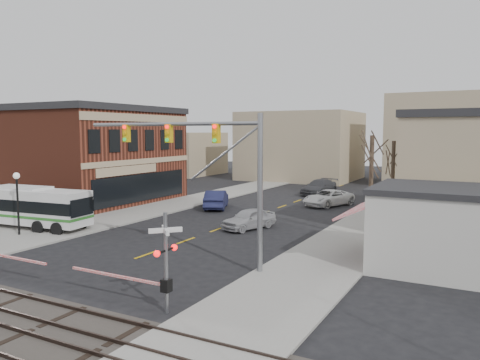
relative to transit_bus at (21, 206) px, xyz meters
name	(u,v)px	position (x,y,z in m)	size (l,w,h in m)	color
ground	(122,263)	(13.18, -3.73, -1.66)	(160.00, 160.00, 0.00)	black
sidewalk_west	(188,202)	(3.68, 16.27, -1.60)	(5.00, 60.00, 0.12)	gray
sidewalk_east	(379,218)	(22.68, 16.27, -1.60)	(5.00, 60.00, 0.12)	gray
brick_building	(35,153)	(-13.80, 12.27, 3.15)	(30.40, 15.40, 9.60)	brown
awning_shop	(457,229)	(29.15, 3.27, 0.50)	(9.74, 6.20, 4.30)	beige
tree_east_a	(371,187)	(23.68, 8.27, 1.83)	(0.28, 0.28, 6.75)	#382B21
tree_east_b	(393,182)	(23.98, 14.27, 1.61)	(0.28, 0.28, 6.30)	#382B21
tree_east_c	(411,169)	(24.18, 22.27, 2.06)	(0.28, 0.28, 7.20)	#382B21
transit_bus	(21,206)	(0.00, 0.00, 0.00)	(11.53, 3.68, 2.92)	silver
traffic_signal_mast	(208,157)	(17.52, -1.84, 4.14)	(11.13, 0.30, 8.00)	gray
rr_crossing_east	(157,262)	(19.12, -8.20, 0.31)	(5.60, 1.36, 4.00)	gray
street_lamp	(17,190)	(2.42, -2.01, 1.50)	(0.44, 0.44, 4.25)	black
car_a	(249,219)	(15.10, 7.57, -0.91)	(1.78, 4.43, 1.51)	#9FA0A4
car_b	(216,199)	(8.18, 14.42, -0.81)	(1.80, 5.17, 1.70)	#1A1D41
car_c	(328,198)	(16.92, 20.82, -0.89)	(2.55, 5.54, 1.54)	white
car_d	(319,187)	(13.52, 28.12, -0.81)	(2.38, 5.86, 1.70)	#3A3B3F
pedestrian_near	(82,217)	(4.70, 1.45, -0.68)	(0.63, 0.41, 1.72)	#61524D
pedestrian_far	(81,211)	(2.56, 3.33, -0.67)	(0.85, 0.66, 1.75)	#3A3D66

